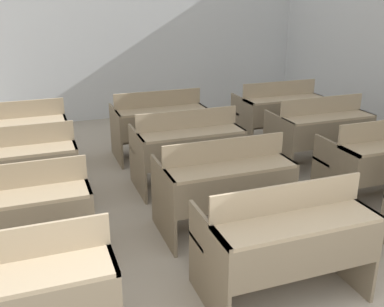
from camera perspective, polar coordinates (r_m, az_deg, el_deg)
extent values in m
cube|color=silver|center=(8.03, -9.43, 15.25)|extent=(6.77, 0.06, 3.06)
cube|color=silver|center=(7.61, 20.43, 13.86)|extent=(0.06, 4.03, 1.19)
cube|color=#83735C|center=(3.09, -10.30, -16.46)|extent=(0.03, 0.72, 0.71)
cube|color=tan|center=(2.73, -22.42, -14.62)|extent=(1.19, 0.33, 0.03)
cube|color=tan|center=(2.80, -22.68, -10.84)|extent=(1.19, 0.02, 0.21)
cube|color=tan|center=(3.20, -21.66, -14.36)|extent=(1.19, 0.30, 0.03)
cube|color=#80715A|center=(3.24, 2.07, -14.19)|extent=(0.03, 0.72, 0.71)
cube|color=#80715A|center=(3.77, 18.89, -10.04)|extent=(0.03, 0.72, 0.71)
cube|color=tan|center=(3.16, 13.41, -8.57)|extent=(1.19, 0.33, 0.03)
cube|color=#80715A|center=(3.14, 14.73, -12.61)|extent=(1.13, 0.02, 0.32)
cube|color=tan|center=(3.22, 12.08, -5.49)|extent=(1.19, 0.02, 0.21)
cube|color=tan|center=(3.58, 9.55, -9.27)|extent=(1.19, 0.30, 0.03)
cube|color=#80715A|center=(3.72, 9.30, -13.05)|extent=(1.13, 0.04, 0.04)
cube|color=#7A6B54|center=(4.00, -13.00, -7.59)|extent=(0.03, 0.72, 0.71)
cube|color=tan|center=(3.67, -22.01, -5.34)|extent=(1.19, 0.33, 0.03)
cube|color=#7A6B54|center=(3.61, -21.68, -8.87)|extent=(1.13, 0.02, 0.32)
cube|color=tan|center=(3.77, -22.21, -2.73)|extent=(1.19, 0.02, 0.21)
cube|color=tan|center=(4.14, -21.48, -6.20)|extent=(1.19, 0.30, 0.03)
cube|color=#7A6B54|center=(4.27, -21.00, -9.59)|extent=(1.13, 0.04, 0.04)
cube|color=#7A6B54|center=(4.10, -3.67, -6.34)|extent=(0.03, 0.72, 0.71)
cube|color=#7A6B54|center=(4.53, 10.55, -4.00)|extent=(0.03, 0.72, 0.71)
cube|color=tan|center=(3.99, 5.04, -1.86)|extent=(1.19, 0.33, 0.03)
cube|color=#7A6B54|center=(3.93, 5.92, -5.02)|extent=(1.13, 0.02, 0.32)
cube|color=tan|center=(4.08, 4.17, 0.47)|extent=(1.19, 0.02, 0.21)
cube|color=tan|center=(4.42, 2.74, -3.05)|extent=(1.19, 0.30, 0.03)
cube|color=#7A6B54|center=(4.54, 2.68, -6.31)|extent=(1.13, 0.04, 0.04)
cube|color=#7B6B54|center=(4.89, 17.47, -2.75)|extent=(0.03, 0.72, 0.71)
cube|color=tan|center=(5.37, 21.18, -0.18)|extent=(1.19, 0.30, 0.03)
cube|color=#7B6B54|center=(5.47, 20.81, -2.95)|extent=(1.13, 0.04, 0.04)
cube|color=#7C6C55|center=(4.98, -14.54, -2.03)|extent=(0.03, 0.72, 0.71)
cube|color=tan|center=(4.68, -21.67, 0.12)|extent=(1.19, 0.33, 0.03)
cube|color=#7C6C55|center=(4.59, -21.41, -2.55)|extent=(1.13, 0.02, 0.32)
cube|color=tan|center=(4.79, -21.84, 2.06)|extent=(1.19, 0.02, 0.21)
cube|color=tan|center=(5.14, -21.28, -1.07)|extent=(1.19, 0.30, 0.03)
cube|color=#7C6C55|center=(5.24, -20.90, -3.93)|extent=(1.13, 0.04, 0.04)
cube|color=#80715A|center=(5.07, -6.92, -1.14)|extent=(0.03, 0.72, 0.71)
cube|color=#80715A|center=(5.42, 5.05, 0.38)|extent=(0.03, 0.72, 0.71)
cube|color=tan|center=(4.93, 0.00, 2.59)|extent=(1.19, 0.33, 0.03)
cube|color=#80715A|center=(4.85, 0.63, 0.11)|extent=(1.13, 0.02, 0.32)
cube|color=tan|center=(5.04, -0.61, 4.39)|extent=(1.19, 0.02, 0.21)
cube|color=tan|center=(5.38, -1.48, 1.25)|extent=(1.19, 0.30, 0.03)
cube|color=#80715A|center=(5.47, -1.46, -1.53)|extent=(1.13, 0.04, 0.04)
cube|color=#80715A|center=(5.74, 10.82, 1.23)|extent=(0.03, 0.72, 0.71)
cube|color=#80715A|center=(6.40, 19.81, 2.33)|extent=(0.03, 0.72, 0.71)
cube|color=tan|center=(5.81, 16.95, 4.41)|extent=(1.19, 0.33, 0.03)
cube|color=#80715A|center=(5.74, 17.69, 2.32)|extent=(1.13, 0.02, 0.32)
cube|color=tan|center=(5.90, 16.18, 5.92)|extent=(1.19, 0.02, 0.21)
cube|color=tan|center=(6.19, 14.52, 3.15)|extent=(1.19, 0.30, 0.03)
cube|color=#80715A|center=(6.27, 14.30, 0.70)|extent=(1.13, 0.04, 0.04)
cube|color=#7F7059|center=(6.01, -15.70, 1.68)|extent=(0.03, 0.72, 0.71)
cube|color=tan|center=(5.73, -21.61, 3.64)|extent=(1.19, 0.33, 0.03)
cube|color=#7F7059|center=(5.62, -21.39, 1.52)|extent=(1.13, 0.02, 0.32)
cube|color=tan|center=(5.85, -21.75, 5.16)|extent=(1.19, 0.02, 0.21)
cube|color=tan|center=(6.18, -21.29, 2.39)|extent=(1.19, 0.30, 0.03)
cube|color=#7F7059|center=(6.27, -20.97, -0.06)|extent=(1.13, 0.04, 0.04)
cube|color=#796A53|center=(6.06, -9.61, 2.31)|extent=(0.03, 0.72, 0.71)
cube|color=#796A53|center=(6.35, 0.70, 3.43)|extent=(0.03, 0.72, 0.71)
cube|color=tan|center=(5.91, -3.90, 5.51)|extent=(1.19, 0.33, 0.03)
cube|color=#796A53|center=(5.81, -3.42, 3.49)|extent=(1.13, 0.02, 0.32)
cube|color=tan|center=(6.03, -4.35, 6.96)|extent=(1.19, 0.02, 0.21)
cube|color=tan|center=(6.35, -4.88, 4.17)|extent=(1.19, 0.30, 0.03)
cube|color=#796A53|center=(6.43, -4.81, 1.76)|extent=(1.13, 0.04, 0.04)
cube|color=#82735C|center=(6.63, 6.31, 4.03)|extent=(0.03, 0.72, 0.71)
cube|color=#82735C|center=(7.21, 14.64, 4.80)|extent=(0.03, 0.72, 0.71)
cube|color=tan|center=(6.66, 11.67, 6.81)|extent=(1.19, 0.33, 0.03)
cube|color=#82735C|center=(6.57, 12.27, 5.03)|extent=(1.13, 0.02, 0.32)
cube|color=tan|center=(6.76, 11.06, 8.09)|extent=(1.19, 0.02, 0.21)
cube|color=tan|center=(7.05, 9.83, 5.56)|extent=(1.19, 0.30, 0.03)
cube|color=#82735C|center=(7.13, 9.70, 3.38)|extent=(1.13, 0.04, 0.04)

